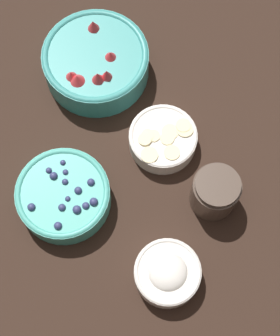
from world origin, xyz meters
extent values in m
plane|color=black|center=(0.00, 0.00, 0.00)|extent=(4.00, 4.00, 0.00)
cylinder|color=teal|center=(-0.19, 0.15, 0.03)|extent=(0.21, 0.21, 0.07)
torus|color=teal|center=(-0.19, 0.15, 0.06)|extent=(0.21, 0.21, 0.01)
cylinder|color=red|center=(-0.19, 0.15, 0.05)|extent=(0.17, 0.17, 0.02)
cone|color=red|center=(-0.15, 0.11, 0.08)|extent=(0.04, 0.04, 0.03)
cone|color=red|center=(-0.17, 0.16, 0.07)|extent=(0.03, 0.03, 0.02)
cone|color=red|center=(-0.23, 0.19, 0.08)|extent=(0.04, 0.04, 0.03)
cone|color=red|center=(-0.18, 0.08, 0.07)|extent=(0.05, 0.05, 0.02)
cone|color=red|center=(-0.19, 0.08, 0.07)|extent=(0.03, 0.03, 0.02)
cone|color=red|center=(-0.14, 0.12, 0.08)|extent=(0.03, 0.03, 0.03)
cylinder|color=#47AD9E|center=(-0.05, -0.10, 0.03)|extent=(0.17, 0.17, 0.05)
torus|color=#47AD9E|center=(-0.05, -0.10, 0.05)|extent=(0.17, 0.17, 0.01)
cylinder|color=navy|center=(-0.05, -0.10, 0.04)|extent=(0.14, 0.14, 0.02)
sphere|color=navy|center=(-0.01, -0.15, 0.05)|extent=(0.01, 0.01, 0.01)
sphere|color=navy|center=(0.00, -0.09, 0.05)|extent=(0.01, 0.01, 0.01)
sphere|color=navy|center=(-0.03, -0.08, 0.05)|extent=(0.01, 0.01, 0.01)
sphere|color=navy|center=(-0.02, -0.05, 0.05)|extent=(0.01, 0.01, 0.01)
sphere|color=navy|center=(-0.08, -0.09, 0.05)|extent=(0.02, 0.02, 0.02)
sphere|color=navy|center=(-0.07, -0.15, 0.05)|extent=(0.01, 0.01, 0.01)
sphere|color=navy|center=(-0.06, -0.08, 0.05)|extent=(0.01, 0.01, 0.01)
sphere|color=navy|center=(-0.03, -0.12, 0.05)|extent=(0.01, 0.01, 0.01)
sphere|color=navy|center=(0.01, -0.07, 0.05)|extent=(0.02, 0.02, 0.02)
sphere|color=navy|center=(-0.07, -0.07, 0.05)|extent=(0.01, 0.01, 0.01)
sphere|color=navy|center=(-0.01, -0.10, 0.05)|extent=(0.02, 0.02, 0.02)
sphere|color=navy|center=(-0.03, -0.10, 0.05)|extent=(0.01, 0.01, 0.01)
sphere|color=navy|center=(-0.09, -0.06, 0.05)|extent=(0.01, 0.01, 0.01)
sphere|color=navy|center=(-0.10, -0.08, 0.05)|extent=(0.01, 0.01, 0.01)
cylinder|color=white|center=(0.01, 0.11, 0.02)|extent=(0.13, 0.13, 0.04)
torus|color=white|center=(0.01, 0.11, 0.04)|extent=(0.13, 0.13, 0.01)
cylinder|color=beige|center=(0.01, 0.11, 0.03)|extent=(0.10, 0.10, 0.01)
cylinder|color=beige|center=(0.00, 0.10, 0.04)|extent=(0.03, 0.03, 0.00)
cylinder|color=beige|center=(0.02, 0.13, 0.04)|extent=(0.03, 0.03, 0.00)
cylinder|color=beige|center=(0.04, 0.15, 0.04)|extent=(0.03, 0.03, 0.01)
cylinder|color=beige|center=(-0.01, 0.09, 0.04)|extent=(0.02, 0.02, 0.01)
cylinder|color=beige|center=(-0.01, 0.08, 0.04)|extent=(0.03, 0.03, 0.01)
cylinder|color=beige|center=(0.03, 0.15, 0.04)|extent=(0.03, 0.03, 0.01)
cylinder|color=beige|center=(0.05, 0.10, 0.04)|extent=(0.03, 0.03, 0.00)
cylinder|color=beige|center=(0.02, 0.11, 0.04)|extent=(0.03, 0.03, 0.00)
cylinder|color=beige|center=(0.02, 0.06, 0.04)|extent=(0.03, 0.03, 0.01)
cylinder|color=silver|center=(0.19, -0.08, 0.02)|extent=(0.12, 0.12, 0.04)
torus|color=silver|center=(0.19, -0.08, 0.04)|extent=(0.12, 0.12, 0.01)
cylinder|color=white|center=(0.19, -0.08, 0.04)|extent=(0.09, 0.09, 0.01)
ellipsoid|color=white|center=(0.19, -0.08, 0.04)|extent=(0.07, 0.07, 0.03)
cylinder|color=#4C3D33|center=(0.16, 0.09, 0.04)|extent=(0.09, 0.09, 0.08)
cylinder|color=#472819|center=(0.16, 0.09, 0.03)|extent=(0.07, 0.07, 0.06)
cylinder|color=#4C3D33|center=(0.16, 0.09, 0.08)|extent=(0.08, 0.08, 0.01)
camera|label=1|loc=(0.26, -0.23, 1.02)|focal=60.00mm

